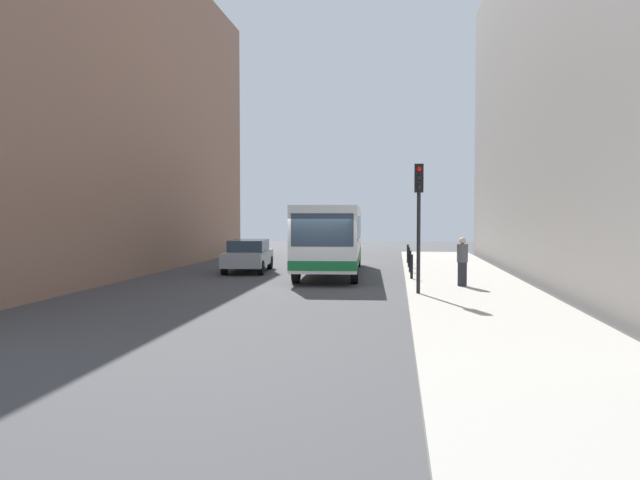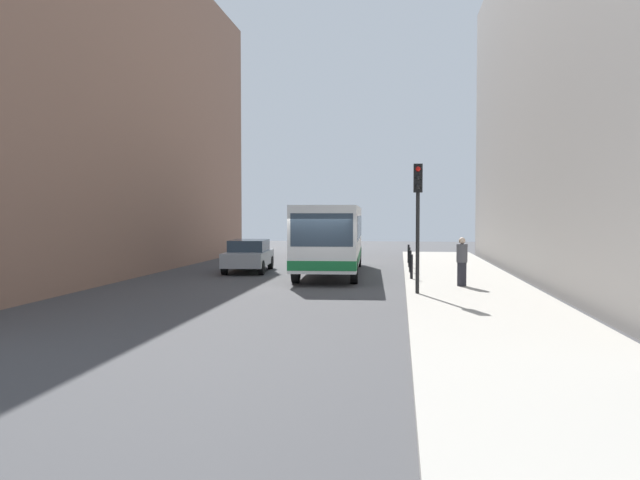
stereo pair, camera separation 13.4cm
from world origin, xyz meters
TOP-DOWN VIEW (x-y plane):
  - ground_plane at (0.00, 0.00)m, footprint 80.00×80.00m
  - sidewalk at (5.40, 0.00)m, footprint 4.40×40.00m
  - building_left at (-11.50, 4.00)m, footprint 7.00×32.00m
  - building_right at (11.50, 4.00)m, footprint 7.00×32.00m
  - bus at (-0.05, 5.10)m, footprint 3.01×11.12m
  - car_beside_bus at (-3.97, 5.58)m, footprint 2.11×4.52m
  - traffic_light at (3.55, -2.78)m, footprint 0.28×0.33m
  - bollard_near at (3.45, 1.80)m, footprint 0.11×0.11m
  - bollard_mid at (3.45, 4.53)m, footprint 0.11×0.11m
  - bollard_far at (3.45, 7.26)m, footprint 0.11×0.11m
  - bollard_farthest at (3.45, 9.99)m, footprint 0.11×0.11m
  - pedestrian_near_signal at (5.15, -0.52)m, footprint 0.38×0.38m

SIDE VIEW (x-z plane):
  - ground_plane at x=0.00m, z-range 0.00..0.00m
  - sidewalk at x=5.40m, z-range 0.00..0.15m
  - bollard_near at x=3.45m, z-range 0.15..1.10m
  - bollard_mid at x=3.45m, z-range 0.15..1.10m
  - bollard_far at x=3.45m, z-range 0.15..1.10m
  - bollard_farthest at x=3.45m, z-range 0.15..1.10m
  - car_beside_bus at x=-3.97m, z-range 0.04..1.52m
  - pedestrian_near_signal at x=5.15m, z-range 0.15..1.85m
  - bus at x=-0.05m, z-range 0.23..3.23m
  - traffic_light at x=3.55m, z-range 0.96..5.06m
  - building_left at x=-11.50m, z-range 0.00..15.34m
  - building_right at x=11.50m, z-range 0.00..15.78m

